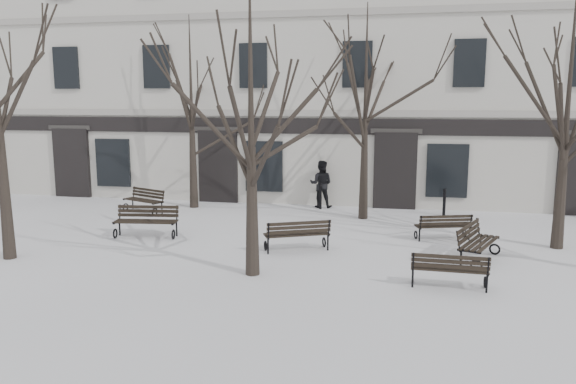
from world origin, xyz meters
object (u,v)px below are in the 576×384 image
(bench_1, at_px, (297,234))
(bench_5, at_px, (476,241))
(bench_3, at_px, (144,199))
(bench_4, at_px, (443,226))
(bench_2, at_px, (449,269))
(bench_0, at_px, (146,220))
(tree_2, at_px, (251,81))

(bench_1, xyz_separation_m, bench_5, (4.69, -0.03, 0.03))
(bench_3, xyz_separation_m, bench_4, (10.55, -2.19, -0.03))
(bench_1, xyz_separation_m, bench_2, (3.84, -2.37, -0.03))
(bench_0, distance_m, bench_4, 8.90)
(tree_2, height_order, bench_5, tree_2)
(bench_1, distance_m, bench_3, 7.79)
(bench_0, bearing_deg, tree_2, -43.14)
(bench_2, height_order, bench_3, bench_3)
(tree_2, distance_m, bench_4, 7.57)
(tree_2, xyz_separation_m, bench_3, (-5.86, 6.50, -4.07))
(bench_2, height_order, bench_5, bench_5)
(bench_2, bearing_deg, bench_5, -108.09)
(bench_0, height_order, bench_5, bench_5)
(bench_1, relative_size, bench_2, 1.11)
(tree_2, distance_m, bench_0, 6.47)
(bench_4, bearing_deg, bench_1, 9.72)
(bench_0, xyz_separation_m, bench_2, (8.61, -3.08, -0.06))
(bench_0, relative_size, bench_2, 1.16)
(bench_3, distance_m, bench_5, 12.01)
(bench_1, relative_size, bench_5, 0.94)
(bench_0, bearing_deg, bench_4, 1.33)
(bench_0, height_order, bench_1, bench_0)
(bench_3, distance_m, bench_4, 10.78)
(tree_2, xyz_separation_m, bench_0, (-4.11, 2.96, -4.03))
(bench_1, height_order, bench_4, bench_1)
(bench_0, distance_m, bench_1, 4.83)
(tree_2, bearing_deg, bench_3, 132.06)
(tree_2, relative_size, bench_5, 3.66)
(bench_2, xyz_separation_m, bench_5, (0.85, 2.34, 0.07))
(bench_0, relative_size, bench_3, 1.09)
(tree_2, relative_size, bench_0, 3.74)
(bench_2, distance_m, bench_3, 12.30)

